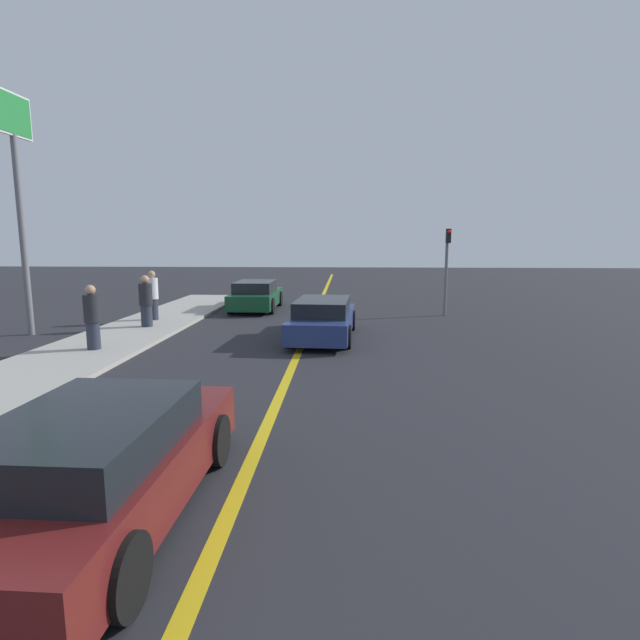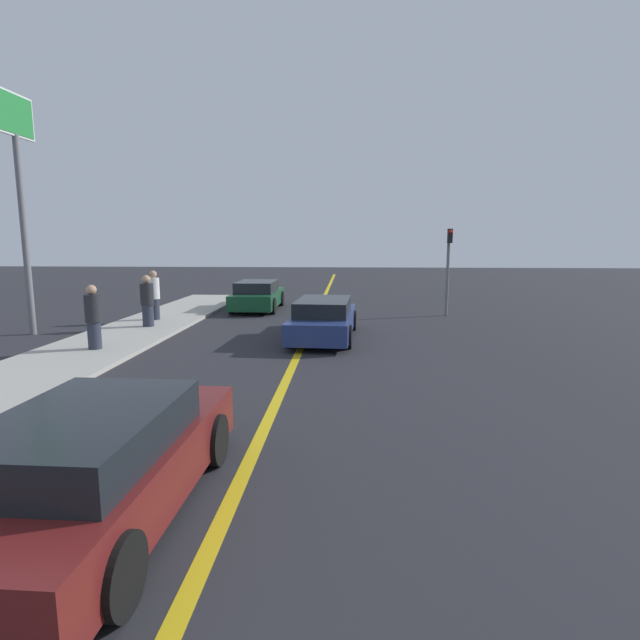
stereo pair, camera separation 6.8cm
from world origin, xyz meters
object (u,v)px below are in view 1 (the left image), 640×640
(pedestrian_by_sign, at_px, (153,295))
(roadside_sign, at_px, (16,160))
(car_far_distant, at_px, (323,319))
(traffic_light, at_px, (447,262))
(car_parked_left_lot, at_px, (256,296))
(pedestrian_far_standing, at_px, (146,301))
(car_ahead_center, at_px, (100,465))
(pedestrian_mid_group, at_px, (92,318))

(pedestrian_by_sign, height_order, roadside_sign, roadside_sign)
(car_far_distant, distance_m, traffic_light, 6.95)
(pedestrian_by_sign, relative_size, roadside_sign, 0.24)
(car_parked_left_lot, xyz_separation_m, roadside_sign, (-6.14, -6.19, 4.76))
(car_parked_left_lot, bearing_deg, pedestrian_far_standing, -119.29)
(car_ahead_center, xyz_separation_m, car_parked_left_lot, (-1.32, 16.53, -0.01))
(pedestrian_mid_group, bearing_deg, car_parked_left_lot, 72.05)
(pedestrian_far_standing, bearing_deg, car_ahead_center, -70.18)
(car_far_distant, xyz_separation_m, car_parked_left_lot, (-3.20, 6.28, 0.01))
(car_far_distant, height_order, pedestrian_mid_group, pedestrian_mid_group)
(pedestrian_mid_group, distance_m, pedestrian_by_sign, 5.04)
(pedestrian_by_sign, relative_size, traffic_light, 0.52)
(car_parked_left_lot, distance_m, pedestrian_far_standing, 5.83)
(pedestrian_mid_group, height_order, pedestrian_by_sign, pedestrian_by_sign)
(pedestrian_by_sign, bearing_deg, pedestrian_mid_group, -86.16)
(pedestrian_far_standing, xyz_separation_m, pedestrian_by_sign, (-0.34, 1.46, 0.04))
(traffic_light, bearing_deg, pedestrian_by_sign, -168.29)
(pedestrian_mid_group, bearing_deg, pedestrian_by_sign, 93.84)
(car_far_distant, bearing_deg, roadside_sign, -177.47)
(car_parked_left_lot, bearing_deg, pedestrian_by_sign, -131.33)
(car_far_distant, height_order, traffic_light, traffic_light)
(pedestrian_by_sign, height_order, traffic_light, traffic_light)
(car_ahead_center, bearing_deg, pedestrian_far_standing, 110.68)
(car_parked_left_lot, relative_size, pedestrian_mid_group, 2.55)
(car_far_distant, distance_m, pedestrian_mid_group, 6.48)
(traffic_light, bearing_deg, car_parked_left_lot, 170.22)
(pedestrian_far_standing, xyz_separation_m, traffic_light, (10.67, 3.74, 1.18))
(car_parked_left_lot, distance_m, traffic_light, 8.13)
(car_parked_left_lot, xyz_separation_m, pedestrian_far_standing, (-2.80, -5.10, 0.35))
(pedestrian_by_sign, bearing_deg, car_parked_left_lot, 49.18)
(car_parked_left_lot, distance_m, pedestrian_mid_group, 9.11)
(pedestrian_mid_group, distance_m, pedestrian_far_standing, 3.57)
(traffic_light, xyz_separation_m, roadside_sign, (-14.01, -4.83, 3.23))
(car_parked_left_lot, xyz_separation_m, pedestrian_by_sign, (-3.14, -3.64, 0.39))
(pedestrian_far_standing, bearing_deg, traffic_light, 19.33)
(roadside_sign, bearing_deg, car_ahead_center, -54.19)
(car_ahead_center, xyz_separation_m, pedestrian_by_sign, (-4.47, 12.90, 0.37))
(car_ahead_center, distance_m, pedestrian_by_sign, 13.65)
(roadside_sign, bearing_deg, car_far_distant, -0.54)
(car_far_distant, height_order, roadside_sign, roadside_sign)
(car_far_distant, bearing_deg, car_parked_left_lot, 120.11)
(pedestrian_mid_group, bearing_deg, traffic_light, 34.40)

